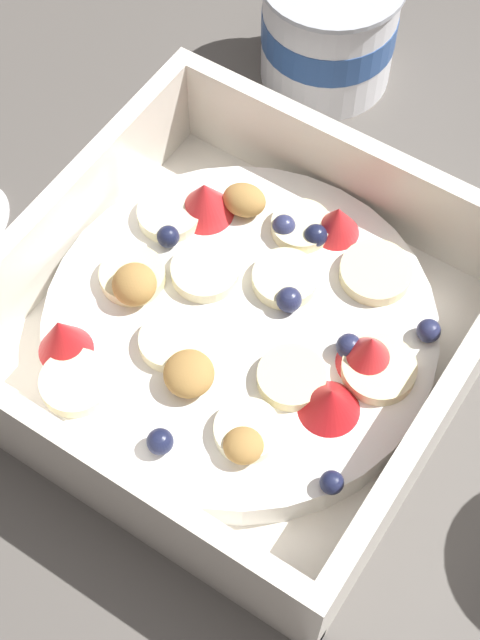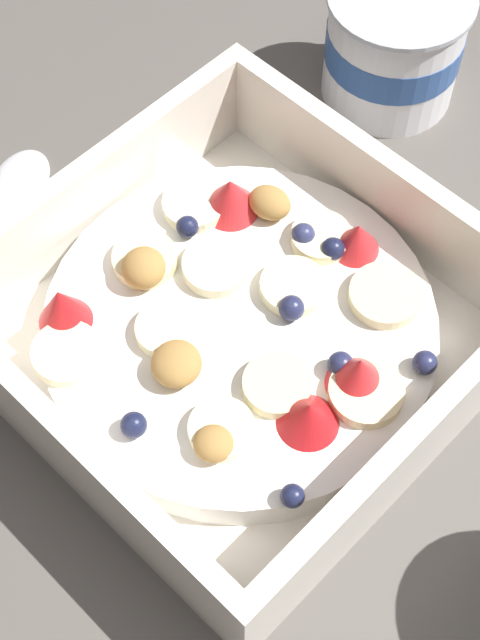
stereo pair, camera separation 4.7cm
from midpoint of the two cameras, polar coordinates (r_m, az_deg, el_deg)
The scene contains 4 objects.
ground_plane at distance 0.49m, azimuth 2.53°, elevation -3.15°, with size 2.40×2.40×0.00m, color #56514C.
fruit_bowl at distance 0.48m, azimuth 2.84°, elevation -0.73°, with size 0.22×0.22×0.06m.
spoon at distance 0.55m, azimuth -11.54°, elevation 6.06°, with size 0.10×0.16×0.01m.
yogurt_cup at distance 0.59m, azimuth 11.39°, elevation 15.46°, with size 0.08×0.08×0.07m.
Camera 2 is at (0.16, -0.16, 0.43)m, focal length 54.42 mm.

